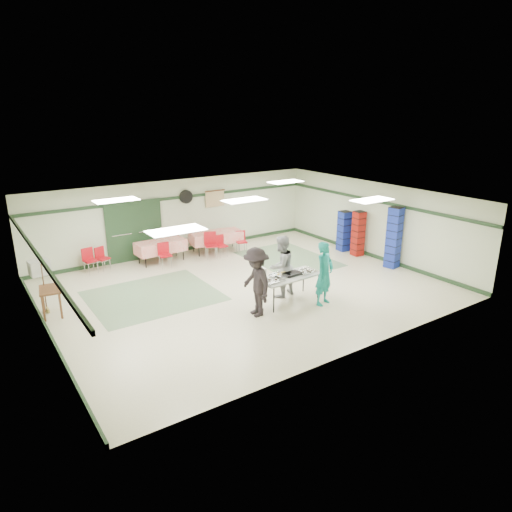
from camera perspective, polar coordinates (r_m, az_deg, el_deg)
floor at (r=13.70m, az=-1.38°, el=-4.06°), size 11.00×11.00×0.00m
ceiling at (r=12.93m, az=-1.47°, el=7.09°), size 11.00×11.00×0.00m
wall_back at (r=17.09m, az=-9.63°, el=4.93°), size 11.00×0.00×11.00m
wall_front at (r=9.98m, az=12.71°, el=-4.84°), size 11.00×0.00×11.00m
wall_left at (r=11.44m, az=-25.35°, el=-3.21°), size 0.00×9.00×9.00m
wall_right at (r=16.76m, az=14.66°, el=4.33°), size 0.00×9.00×9.00m
trim_back at (r=16.92m, az=-9.71°, el=7.22°), size 11.00×0.06×0.10m
baseboard_back at (r=17.40m, az=-9.36°, el=0.77°), size 11.00×0.06×0.12m
trim_left at (r=11.23m, az=-25.68°, el=0.16°), size 0.06×9.00×0.10m
baseboard_left at (r=11.93m, az=-24.38°, el=-8.97°), size 0.06×9.00×0.12m
trim_right at (r=16.59m, az=14.78°, el=6.67°), size 0.06×9.00×0.10m
baseboard_right at (r=17.08m, az=14.25°, el=0.12°), size 0.06×9.00×0.12m
green_patch_a at (r=13.50m, az=-12.72°, el=-4.86°), size 3.50×3.00×0.01m
green_patch_b at (r=16.37m, az=4.03°, el=-0.34°), size 2.50×3.50×0.01m
double_door_left at (r=16.36m, az=-16.49°, el=2.76°), size 0.90×0.06×2.10m
double_door_right at (r=16.65m, az=-13.39°, el=3.27°), size 0.90×0.06×2.10m
door_frame at (r=16.48m, az=-14.92°, el=3.00°), size 2.00×0.03×2.15m
wall_fan at (r=17.02m, az=-8.74°, el=7.33°), size 0.50×0.10×0.50m
scroll_banner at (r=17.59m, az=-5.16°, el=7.14°), size 0.80×0.02×0.60m
serving_table at (r=12.58m, az=4.24°, el=-2.67°), size 1.92×0.87×0.76m
sheet_tray_right at (r=12.89m, az=6.46°, el=-1.94°), size 0.58×0.45×0.02m
sheet_tray_mid at (r=12.56m, az=3.32°, el=-2.40°), size 0.63×0.50×0.02m
sheet_tray_left at (r=12.15m, az=2.20°, el=-3.11°), size 0.56×0.44×0.02m
baking_pan at (r=12.60m, az=4.54°, el=-2.24°), size 0.49×0.32×0.08m
foam_box_stack at (r=12.08m, az=0.61°, el=-2.36°), size 0.24×0.22×0.36m
volunteer_teal at (r=12.48m, az=8.55°, el=-2.19°), size 0.74×0.58×1.76m
volunteer_grey at (r=12.88m, az=3.15°, el=-1.31°), size 0.99×0.84×1.78m
volunteer_dark at (r=11.66m, az=0.02°, el=-3.29°), size 0.83×1.26×1.83m
dining_table_a at (r=17.10m, az=-5.02°, el=2.42°), size 2.00×1.11×0.77m
dining_table_b at (r=16.20m, az=-11.82°, el=1.21°), size 1.74×0.84×0.77m
chair_a at (r=16.58m, az=-4.47°, el=1.59°), size 0.36×0.37×0.78m
chair_b at (r=16.38m, az=-5.70°, el=1.72°), size 0.56×0.56×0.94m
chair_c at (r=17.00m, az=-1.89°, el=2.10°), size 0.47×0.47×0.80m
chair_d at (r=15.67m, az=-11.39°, el=0.46°), size 0.44×0.44×0.84m
chair_loose_a at (r=15.95m, az=-18.76°, el=-0.01°), size 0.47×0.47×0.78m
chair_loose_b at (r=15.79m, az=-20.15°, el=-0.22°), size 0.45×0.46×0.83m
crate_stack_blue_a at (r=17.41m, az=10.94°, el=3.08°), size 0.42×0.42×1.51m
crate_stack_red at (r=16.91m, az=12.66°, el=2.75°), size 0.40×0.40×1.64m
crate_stack_blue_b at (r=15.85m, az=16.85°, el=2.20°), size 0.47×0.47×2.08m
printer_table at (r=12.89m, az=-24.33°, el=-4.23°), size 0.62×0.85×0.74m
office_printer at (r=13.96m, az=-25.46°, el=-1.31°), size 0.56×0.50×0.41m
broom at (r=13.17m, az=-24.98°, el=-3.53°), size 0.03×0.22×1.33m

